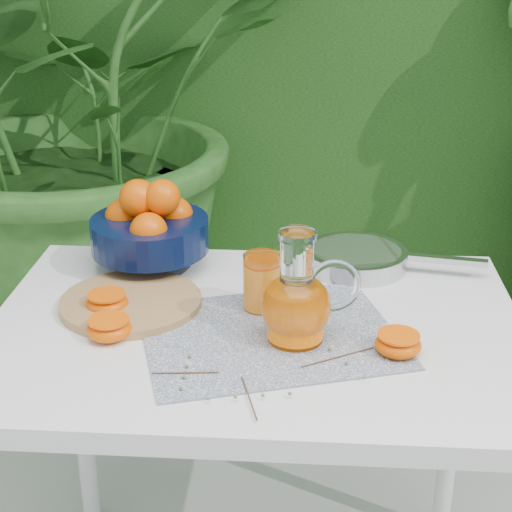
# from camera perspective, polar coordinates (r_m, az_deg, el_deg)

# --- Properties ---
(potted_plant_left) EXTENTS (2.54, 2.54, 1.81)m
(potted_plant_left) POSITION_cam_1_polar(r_m,az_deg,el_deg) (2.69, -13.00, 11.19)
(potted_plant_left) COLOR #28511B
(potted_plant_left) RESTS_ON ground
(white_table) EXTENTS (1.00, 0.70, 0.75)m
(white_table) POSITION_cam_1_polar(r_m,az_deg,el_deg) (1.51, -0.05, -7.71)
(white_table) COLOR white
(white_table) RESTS_ON ground
(placemat) EXTENTS (0.53, 0.47, 0.00)m
(placemat) POSITION_cam_1_polar(r_m,az_deg,el_deg) (1.42, 1.01, -5.78)
(placemat) COLOR #0B1D43
(placemat) RESTS_ON white_table
(cutting_board) EXTENTS (0.29, 0.29, 0.02)m
(cutting_board) POSITION_cam_1_polar(r_m,az_deg,el_deg) (1.54, -9.08, -3.36)
(cutting_board) COLOR #AE814E
(cutting_board) RESTS_ON white_table
(fruit_bowl) EXTENTS (0.29, 0.29, 0.20)m
(fruit_bowl) POSITION_cam_1_polar(r_m,az_deg,el_deg) (1.69, -7.74, 2.13)
(fruit_bowl) COLOR black
(fruit_bowl) RESTS_ON white_table
(juice_pitcher) EXTENTS (0.19, 0.14, 0.21)m
(juice_pitcher) POSITION_cam_1_polar(r_m,az_deg,el_deg) (1.38, 3.03, -3.44)
(juice_pitcher) COLOR white
(juice_pitcher) RESTS_ON white_table
(juice_tumbler) EXTENTS (0.08, 0.08, 0.11)m
(juice_tumbler) POSITION_cam_1_polar(r_m,az_deg,el_deg) (1.50, 0.47, -1.97)
(juice_tumbler) COLOR white
(juice_tumbler) RESTS_ON white_table
(saute_pan) EXTENTS (0.40, 0.25, 0.04)m
(saute_pan) POSITION_cam_1_polar(r_m,az_deg,el_deg) (1.71, 7.40, -0.09)
(saute_pan) COLOR #B0B0B5
(saute_pan) RESTS_ON white_table
(orange_halves) EXTENTS (0.63, 0.21, 0.04)m
(orange_halves) POSITION_cam_1_polar(r_m,az_deg,el_deg) (1.43, -4.07, -4.97)
(orange_halves) COLOR #E95502
(orange_halves) RESTS_ON white_table
(thyme_sprigs) EXTENTS (0.37, 0.26, 0.01)m
(thyme_sprigs) POSITION_cam_1_polar(r_m,az_deg,el_deg) (1.30, 0.44, -8.57)
(thyme_sprigs) COLOR #503424
(thyme_sprigs) RESTS_ON white_table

